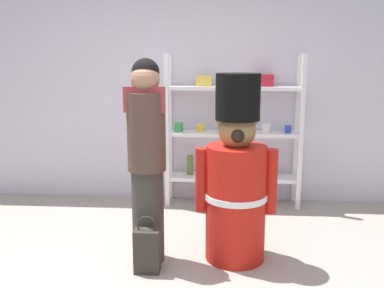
{
  "coord_description": "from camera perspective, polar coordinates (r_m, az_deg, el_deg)",
  "views": [
    {
      "loc": [
        0.44,
        -2.89,
        1.69
      ],
      "look_at": [
        0.2,
        0.52,
        1.0
      ],
      "focal_mm": 40.36,
      "sensor_mm": 36.0,
      "label": 1
    }
  ],
  "objects": [
    {
      "name": "merchandise_shelf",
      "position": [
        4.94,
        5.43,
        1.88
      ],
      "size": [
        1.53,
        0.35,
        1.73
      ],
      "color": "white",
      "rests_on": "ground_plane"
    },
    {
      "name": "teddy_bear_guard",
      "position": [
        3.6,
        5.85,
        -4.96
      ],
      "size": [
        0.68,
        0.52,
        1.57
      ],
      "color": "red",
      "rests_on": "ground_plane"
    },
    {
      "name": "person_shopper",
      "position": [
        3.51,
        -5.99,
        -1.58
      ],
      "size": [
        0.33,
        0.31,
        1.68
      ],
      "color": "#38332D",
      "rests_on": "ground_plane"
    },
    {
      "name": "shopping_bag",
      "position": [
        3.55,
        -5.95,
        -13.79
      ],
      "size": [
        0.2,
        0.13,
        0.47
      ],
      "color": "#332D28",
      "rests_on": "ground_plane"
    },
    {
      "name": "back_wall",
      "position": [
        5.12,
        -0.92,
        7.06
      ],
      "size": [
        6.4,
        0.12,
        2.6
      ],
      "primitive_type": "cube",
      "color": "silver",
      "rests_on": "ground_plane"
    }
  ]
}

